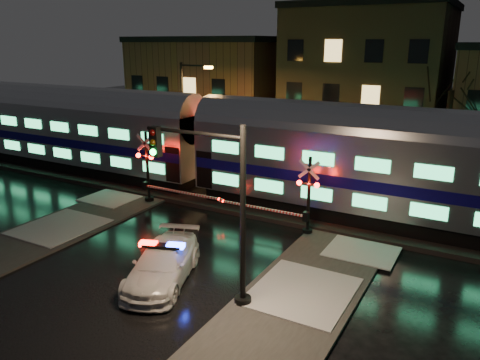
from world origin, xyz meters
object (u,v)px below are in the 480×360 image
police_car (163,264)px  crossing_signal_right (301,203)px  crossing_signal_left (152,175)px  traffic_light (217,210)px  streetlight (186,110)px

police_car → crossing_signal_right: bearing=47.9°
crossing_signal_right → crossing_signal_left: (-9.10, 0.01, 0.12)m
crossing_signal_left → traffic_light: 11.40m
police_car → traffic_light: size_ratio=0.84×
crossing_signal_right → streetlight: streetlight is taller
police_car → streetlight: 16.53m
police_car → crossing_signal_left: 9.41m
crossing_signal_right → crossing_signal_left: crossing_signal_left is taller
police_car → crossing_signal_right: (2.88, 6.98, 0.87)m
crossing_signal_right → traffic_light: size_ratio=0.85×
police_car → crossing_signal_right: crossing_signal_right is taller
traffic_light → streetlight: (-11.06, 13.76, 0.99)m
crossing_signal_left → traffic_light: bearing=-38.8°
police_car → traffic_light: bearing=-21.5°
police_car → traffic_light: (2.55, -0.08, 2.71)m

